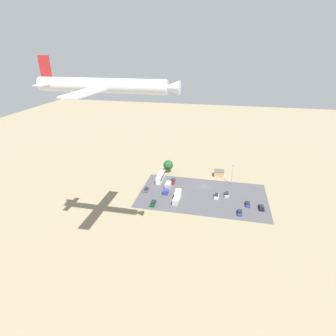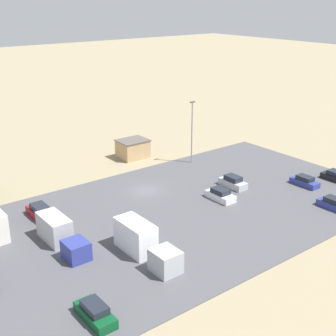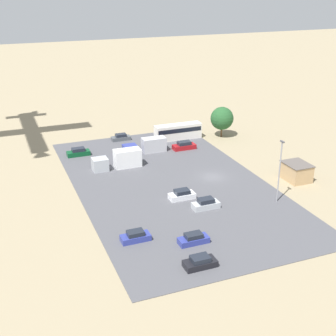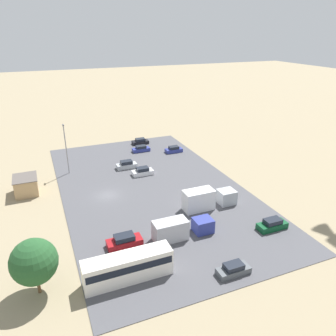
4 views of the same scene
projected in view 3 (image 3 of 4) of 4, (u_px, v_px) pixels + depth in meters
name	position (u px, v px, depth m)	size (l,w,h in m)	color
ground_plane	(213.00, 177.00, 83.55)	(400.00, 400.00, 0.00)	gray
parking_lot_surface	(170.00, 184.00, 80.75)	(56.00, 31.60, 0.08)	#4C4C51
shed_building	(296.00, 172.00, 81.84)	(4.95, 4.06, 3.12)	tan
bus	(178.00, 131.00, 102.28)	(2.46, 10.45, 3.36)	silver
parked_car_0	(121.00, 138.00, 102.06)	(1.72, 4.11, 1.43)	#4C5156
parked_car_1	(206.00, 204.00, 71.96)	(1.84, 4.23, 1.66)	#ADB2B7
parked_car_2	(200.00, 262.00, 57.47)	(1.99, 4.10, 1.43)	black
parked_car_3	(193.00, 239.00, 62.57)	(1.75, 4.16, 1.43)	navy
parked_car_4	(184.00, 146.00, 96.74)	(1.99, 4.77, 1.66)	maroon
parked_car_5	(135.00, 237.00, 63.14)	(1.81, 4.01, 1.46)	navy
parked_car_6	(78.00, 152.00, 93.23)	(1.84, 4.52, 1.59)	#0C4723
parked_car_7	(182.00, 195.00, 75.11)	(1.95, 4.21, 1.55)	silver
parked_truck_0	(147.00, 146.00, 94.72)	(2.35, 8.84, 2.90)	navy
parked_truck_1	(120.00, 160.00, 87.03)	(2.49, 9.15, 3.37)	#ADB2B7
tree_near_shed	(222.00, 118.00, 103.17)	(5.10, 5.10, 6.78)	brown
light_pole_lot_centre	(280.00, 169.00, 72.30)	(0.90, 0.28, 10.16)	gray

